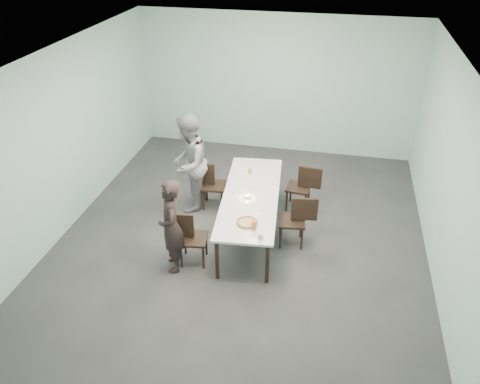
% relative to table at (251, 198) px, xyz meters
% --- Properties ---
extents(ground, '(7.00, 7.00, 0.00)m').
position_rel_table_xyz_m(ground, '(-0.11, -0.15, -0.69)').
color(ground, '#333335').
rests_on(ground, ground).
extents(room_shell, '(6.02, 7.02, 3.01)m').
position_rel_table_xyz_m(room_shell, '(-0.11, -0.15, 1.33)').
color(room_shell, '#AAD7CF').
rests_on(room_shell, ground).
extents(table, '(1.14, 2.67, 0.75)m').
position_rel_table_xyz_m(table, '(0.00, 0.00, 0.00)').
color(table, white).
rests_on(table, ground).
extents(chair_near_left, '(0.64, 0.47, 0.87)m').
position_rel_table_xyz_m(chair_near_left, '(-0.79, -0.94, -0.19)').
color(chair_near_left, black).
rests_on(chair_near_left, ground).
extents(chair_far_left, '(0.63, 0.46, 0.87)m').
position_rel_table_xyz_m(chair_far_left, '(-0.90, 0.67, -0.19)').
color(chair_far_left, black).
rests_on(chair_far_left, ground).
extents(chair_near_right, '(0.64, 0.47, 0.87)m').
position_rel_table_xyz_m(chair_near_right, '(0.79, -0.13, -0.19)').
color(chair_near_right, black).
rests_on(chair_near_right, ground).
extents(chair_far_right, '(0.63, 0.46, 0.87)m').
position_rel_table_xyz_m(chair_far_right, '(0.78, 0.94, -0.19)').
color(chair_far_right, black).
rests_on(chair_far_right, ground).
extents(diner_near, '(0.55, 0.65, 1.52)m').
position_rel_table_xyz_m(diner_near, '(-0.97, -1.13, 0.07)').
color(diner_near, black).
rests_on(diner_near, ground).
extents(diner_far, '(0.70, 0.89, 1.81)m').
position_rel_table_xyz_m(diner_far, '(-1.24, 0.56, 0.21)').
color(diner_far, gray).
rests_on(diner_far, ground).
extents(pizza, '(0.34, 0.34, 0.04)m').
position_rel_table_xyz_m(pizza, '(0.10, -0.81, 0.08)').
color(pizza, white).
rests_on(pizza, table).
extents(side_plate, '(0.18, 0.18, 0.01)m').
position_rel_table_xyz_m(side_plate, '(0.22, -0.57, 0.06)').
color(side_plate, white).
rests_on(side_plate, table).
extents(beer_glass, '(0.08, 0.08, 0.15)m').
position_rel_table_xyz_m(beer_glass, '(0.23, -0.93, 0.13)').
color(beer_glass, '#C1772A').
rests_on(beer_glass, table).
extents(water_tumbler, '(0.08, 0.08, 0.09)m').
position_rel_table_xyz_m(water_tumbler, '(0.36, -1.13, 0.10)').
color(water_tumbler, silver).
rests_on(water_tumbler, table).
extents(tealight, '(0.06, 0.06, 0.05)m').
position_rel_table_xyz_m(tealight, '(-0.04, -0.10, 0.08)').
color(tealight, silver).
rests_on(tealight, table).
extents(amber_tumbler, '(0.07, 0.07, 0.08)m').
position_rel_table_xyz_m(amber_tumbler, '(-0.16, 0.71, 0.10)').
color(amber_tumbler, '#C1772A').
rests_on(amber_tumbler, table).
extents(menu, '(0.32, 0.25, 0.01)m').
position_rel_table_xyz_m(menu, '(-0.24, 0.76, 0.06)').
color(menu, silver).
rests_on(menu, table).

